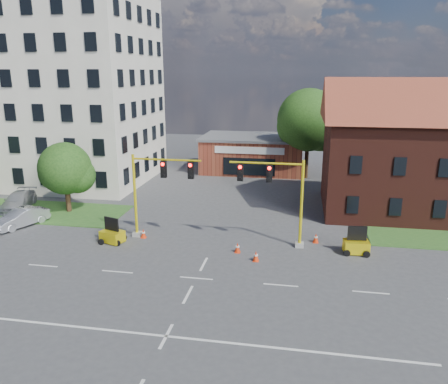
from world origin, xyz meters
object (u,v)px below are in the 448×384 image
at_px(signal_mast_west, 156,186).
at_px(pickup_white, 373,209).
at_px(trailer_west, 112,235).
at_px(signal_mast_east, 278,192).
at_px(trailer_east, 356,245).

distance_m(signal_mast_west, pickup_white, 18.42).
bearing_deg(pickup_white, trailer_west, 118.88).
xyz_separation_m(signal_mast_east, pickup_white, (7.70, 7.72, -3.22)).
relative_size(signal_mast_east, pickup_white, 1.22).
bearing_deg(signal_mast_east, signal_mast_west, 180.00).
xyz_separation_m(trailer_east, pickup_white, (2.29, 8.24, 0.12)).
bearing_deg(trailer_west, pickup_white, 44.53).
distance_m(signal_mast_west, trailer_west, 4.70).
bearing_deg(signal_mast_west, trailer_east, -2.10).
xyz_separation_m(signal_mast_west, pickup_white, (16.41, 7.72, -3.22)).
relative_size(trailer_west, trailer_east, 0.99).
relative_size(signal_mast_west, trailer_west, 3.35).
xyz_separation_m(trailer_west, pickup_white, (19.31, 9.28, 0.14)).
height_order(signal_mast_west, signal_mast_east, same).
relative_size(signal_mast_east, trailer_east, 3.33).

